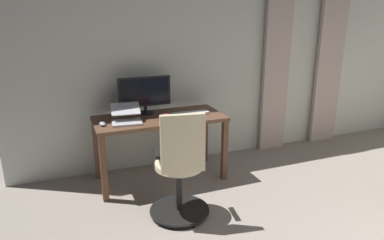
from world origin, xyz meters
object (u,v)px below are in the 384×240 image
(office_chair, at_px, (180,171))
(laptop, at_px, (126,117))
(computer_keyboard, at_px, (190,113))
(computer_mouse, at_px, (102,124))
(mug_coffee, at_px, (166,119))
(desk, at_px, (160,126))
(computer_monitor, at_px, (145,93))

(office_chair, height_order, laptop, office_chair)
(computer_keyboard, relative_size, laptop, 1.15)
(office_chair, bearing_deg, computer_mouse, 135.62)
(computer_mouse, xyz_separation_m, mug_coffee, (-0.62, 0.15, 0.03))
(desk, distance_m, office_chair, 0.87)
(laptop, bearing_deg, computer_keyboard, -171.09)
(computer_keyboard, bearing_deg, office_chair, 63.12)
(desk, bearing_deg, mug_coffee, 89.40)
(computer_keyboard, relative_size, mug_coffee, 3.52)
(computer_monitor, bearing_deg, mug_coffee, 103.11)
(desk, distance_m, computer_keyboard, 0.37)
(computer_monitor, distance_m, laptop, 0.42)
(desk, height_order, mug_coffee, mug_coffee)
(desk, distance_m, computer_mouse, 0.64)
(desk, bearing_deg, office_chair, 85.56)
(laptop, bearing_deg, computer_mouse, 12.76)
(desk, xyz_separation_m, mug_coffee, (0.00, 0.24, 0.15))
(office_chair, distance_m, computer_keyboard, 0.95)
(office_chair, xyz_separation_m, mug_coffee, (-0.06, -0.61, 0.31))
(desk, xyz_separation_m, computer_keyboard, (-0.35, 0.04, 0.11))
(office_chair, bearing_deg, laptop, 120.84)
(desk, xyz_separation_m, computer_monitor, (0.10, -0.20, 0.33))
(computer_keyboard, height_order, laptop, laptop)
(computer_mouse, distance_m, mug_coffee, 0.64)
(office_chair, distance_m, laptop, 0.90)
(computer_monitor, bearing_deg, desk, 117.55)
(desk, xyz_separation_m, computer_mouse, (0.62, 0.09, 0.12))
(desk, height_order, office_chair, office_chair)
(computer_keyboard, height_order, computer_mouse, computer_mouse)
(office_chair, height_order, computer_mouse, office_chair)
(mug_coffee, bearing_deg, computer_mouse, -13.40)
(computer_monitor, relative_size, laptop, 1.61)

